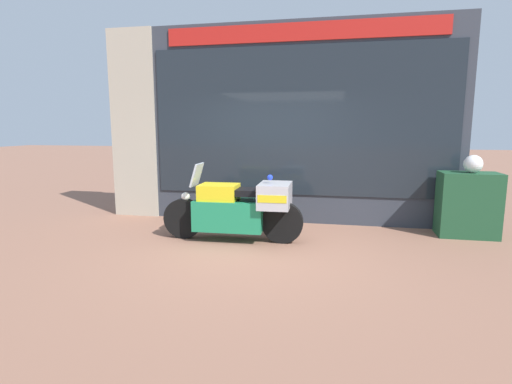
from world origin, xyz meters
The scene contains 6 objects.
ground_plane centered at (0.00, 0.00, 0.00)m, with size 60.00×60.00×0.00m, color #8E604C.
shop_building centered at (-0.44, 2.00, 1.87)m, with size 6.77×0.55×3.73m.
window_display centered at (0.40, 2.03, 0.49)m, with size 5.37×0.30×2.09m.
paramedic_motorcycle centered at (-0.36, 0.39, 0.55)m, with size 2.30×0.72×1.25m.
utility_cabinet centered at (3.32, 1.43, 0.54)m, with size 0.93×0.54×1.08m, color #1E4C2D.
white_helmet centered at (3.33, 1.38, 1.23)m, with size 0.29×0.29×0.29m, color white.
Camera 1 is at (1.18, -5.70, 1.82)m, focal length 28.00 mm.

